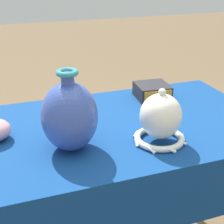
% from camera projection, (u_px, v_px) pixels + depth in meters
% --- Properties ---
extents(display_table, '(1.26, 0.69, 0.76)m').
position_uv_depth(display_table, '(108.00, 146.00, 1.32)').
color(display_table, '#38383D').
rests_on(display_table, ground_plane).
extents(vase_tall_bulbous, '(0.18, 0.18, 0.27)m').
position_uv_depth(vase_tall_bulbous, '(70.00, 116.00, 1.10)').
color(vase_tall_bulbous, '#3851A8').
rests_on(vase_tall_bulbous, display_table).
extents(vase_dome_bell, '(0.19, 0.19, 0.20)m').
position_uv_depth(vase_dome_bell, '(160.00, 120.00, 1.16)').
color(vase_dome_bell, white).
rests_on(vase_dome_bell, display_table).
extents(mosaic_tile_box, '(0.15, 0.16, 0.06)m').
position_uv_depth(mosaic_tile_box, '(152.00, 91.00, 1.55)').
color(mosaic_tile_box, '#232328').
rests_on(mosaic_tile_box, display_table).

